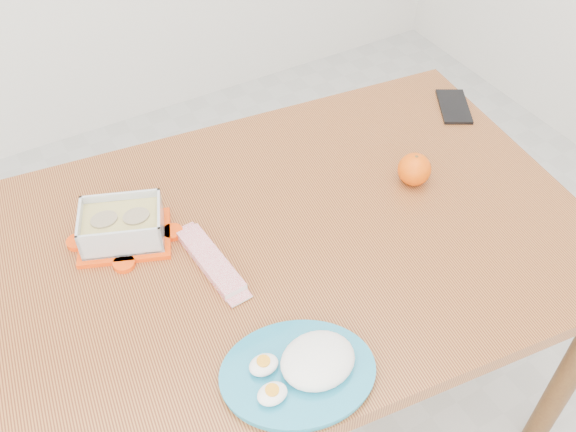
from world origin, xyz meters
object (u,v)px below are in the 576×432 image
dining_table (288,262)px  smartphone (454,106)px  orange_fruit (414,169)px  rice_plate (304,367)px  food_container (122,226)px

dining_table → smartphone: size_ratio=9.37×
dining_table → smartphone: smartphone is taller
orange_fruit → dining_table: bearing=-179.1°
dining_table → rice_plate: rice_plate is taller
food_container → orange_fruit: food_container is taller
orange_fruit → smartphone: orange_fruit is taller
orange_fruit → smartphone: (0.28, 0.18, -0.03)m
orange_fruit → rice_plate: size_ratio=0.22×
food_container → rice_plate: bearing=-49.6°
rice_plate → food_container: bearing=128.0°
food_container → orange_fruit: size_ratio=3.01×
orange_fruit → smartphone: size_ratio=0.52×
dining_table → orange_fruit: (0.34, 0.01, 0.13)m
dining_table → rice_plate: size_ratio=4.00×
rice_plate → orange_fruit: bearing=52.0°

